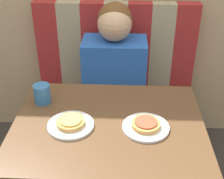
{
  "coord_description": "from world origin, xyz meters",
  "views": [
    {
      "loc": [
        0.06,
        -1.07,
        1.57
      ],
      "look_at": [
        0.0,
        0.33,
        0.72
      ],
      "focal_mm": 50.0,
      "sensor_mm": 36.0,
      "label": 1
    }
  ],
  "objects_px": {
    "person": "(115,58)",
    "pizza_left": "(71,122)",
    "drinking_cup": "(42,94)",
    "plate_left": "(71,125)",
    "plate_right": "(146,127)",
    "pizza_right": "(146,124)"
  },
  "relations": [
    {
      "from": "person",
      "to": "pizza_right",
      "type": "relative_size",
      "value": 5.39
    },
    {
      "from": "person",
      "to": "pizza_left",
      "type": "height_order",
      "value": "person"
    },
    {
      "from": "pizza_right",
      "to": "person",
      "type": "bearing_deg",
      "value": 102.79
    },
    {
      "from": "plate_left",
      "to": "drinking_cup",
      "type": "bearing_deg",
      "value": 131.65
    },
    {
      "from": "plate_left",
      "to": "plate_right",
      "type": "height_order",
      "value": "same"
    },
    {
      "from": "pizza_left",
      "to": "drinking_cup",
      "type": "bearing_deg",
      "value": 131.65
    },
    {
      "from": "person",
      "to": "plate_left",
      "type": "bearing_deg",
      "value": -102.79
    },
    {
      "from": "person",
      "to": "pizza_right",
      "type": "xyz_separation_m",
      "value": [
        0.16,
        -0.7,
        0.03
      ]
    },
    {
      "from": "plate_left",
      "to": "pizza_left",
      "type": "distance_m",
      "value": 0.02
    },
    {
      "from": "pizza_right",
      "to": "drinking_cup",
      "type": "bearing_deg",
      "value": 159.17
    },
    {
      "from": "person",
      "to": "pizza_left",
      "type": "relative_size",
      "value": 5.39
    },
    {
      "from": "plate_left",
      "to": "drinking_cup",
      "type": "height_order",
      "value": "drinking_cup"
    },
    {
      "from": "plate_right",
      "to": "pizza_left",
      "type": "height_order",
      "value": "pizza_left"
    },
    {
      "from": "plate_right",
      "to": "pizza_right",
      "type": "relative_size",
      "value": 1.63
    },
    {
      "from": "pizza_left",
      "to": "drinking_cup",
      "type": "height_order",
      "value": "drinking_cup"
    },
    {
      "from": "person",
      "to": "plate_left",
      "type": "relative_size",
      "value": 3.31
    },
    {
      "from": "plate_left",
      "to": "plate_right",
      "type": "distance_m",
      "value": 0.32
    },
    {
      "from": "pizza_left",
      "to": "pizza_right",
      "type": "relative_size",
      "value": 1.0
    },
    {
      "from": "pizza_right",
      "to": "drinking_cup",
      "type": "distance_m",
      "value": 0.51
    },
    {
      "from": "plate_left",
      "to": "pizza_right",
      "type": "bearing_deg",
      "value": 0.0
    },
    {
      "from": "person",
      "to": "plate_right",
      "type": "distance_m",
      "value": 0.71
    },
    {
      "from": "pizza_left",
      "to": "plate_right",
      "type": "bearing_deg",
      "value": 0.0
    }
  ]
}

